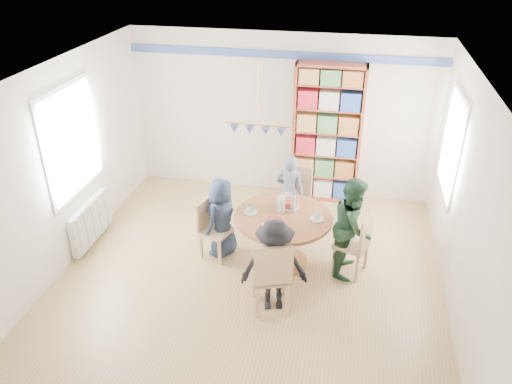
% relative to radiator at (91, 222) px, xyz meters
% --- Properties ---
extents(ground, '(5.00, 5.00, 0.00)m').
position_rel_radiator_xyz_m(ground, '(2.42, -0.30, -0.35)').
color(ground, tan).
extents(room_shell, '(5.00, 5.00, 5.00)m').
position_rel_radiator_xyz_m(room_shell, '(2.16, 0.57, 1.30)').
color(room_shell, white).
rests_on(room_shell, ground).
extents(radiator, '(0.12, 1.00, 0.60)m').
position_rel_radiator_xyz_m(radiator, '(0.00, 0.00, 0.00)').
color(radiator, silver).
rests_on(radiator, ground).
extents(dining_table, '(1.30, 1.30, 0.75)m').
position_rel_radiator_xyz_m(dining_table, '(2.79, 0.07, 0.21)').
color(dining_table, brown).
rests_on(dining_table, ground).
extents(chair_left, '(0.47, 0.47, 0.85)m').
position_rel_radiator_xyz_m(chair_left, '(1.79, 0.06, 0.12)').
color(chair_left, tan).
rests_on(chair_left, ground).
extents(chair_right, '(0.52, 0.52, 0.92)m').
position_rel_radiator_xyz_m(chair_right, '(3.78, 0.03, 0.15)').
color(chair_right, tan).
rests_on(chair_right, ground).
extents(chair_far, '(0.52, 0.52, 0.97)m').
position_rel_radiator_xyz_m(chair_far, '(2.83, 1.07, 0.18)').
color(chair_far, tan).
rests_on(chair_far, ground).
extents(chair_near, '(0.55, 0.55, 1.01)m').
position_rel_radiator_xyz_m(chair_near, '(2.82, -0.92, 0.20)').
color(chair_near, tan).
rests_on(chair_near, ground).
extents(person_left, '(0.56, 0.67, 1.16)m').
position_rel_radiator_xyz_m(person_left, '(1.93, 0.11, 0.23)').
color(person_left, '#1A263B').
rests_on(person_left, ground).
extents(person_right, '(0.61, 0.73, 1.37)m').
position_rel_radiator_xyz_m(person_right, '(3.70, 0.08, 0.34)').
color(person_right, '#193321').
rests_on(person_right, ground).
extents(person_far, '(0.46, 0.33, 1.20)m').
position_rel_radiator_xyz_m(person_far, '(2.74, 1.01, 0.25)').
color(person_far, gray).
rests_on(person_far, ground).
extents(person_near, '(0.87, 0.62, 1.22)m').
position_rel_radiator_xyz_m(person_near, '(2.83, -0.84, 0.26)').
color(person_near, black).
rests_on(person_near, ground).
extents(bookshelf, '(1.09, 0.33, 2.30)m').
position_rel_radiator_xyz_m(bookshelf, '(3.19, 2.04, 0.78)').
color(bookshelf, brown).
rests_on(bookshelf, ground).
extents(tableware, '(1.08, 1.08, 0.28)m').
position_rel_radiator_xyz_m(tableware, '(2.77, 0.10, 0.46)').
color(tableware, white).
rests_on(tableware, dining_table).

